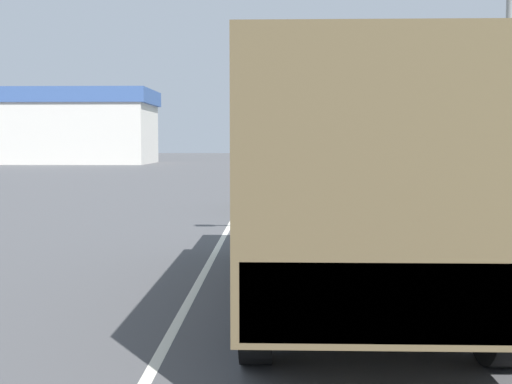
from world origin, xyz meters
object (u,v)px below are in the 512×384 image
object	(u,v)px
military_truck	(348,175)
car_third_ahead	(286,161)
car_second_ahead	(294,171)
car_nearest_ahead	(297,189)

from	to	relation	value
military_truck	car_third_ahead	world-z (taller)	military_truck
military_truck	car_second_ahead	distance (m)	24.03
military_truck	car_third_ahead	bearing A→B (deg)	90.22
military_truck	car_second_ahead	world-z (taller)	military_truck
military_truck	car_nearest_ahead	size ratio (longest dim) A/B	1.62
military_truck	car_second_ahead	xyz separation A→B (m)	(0.03, 24.00, -1.04)
car_third_ahead	military_truck	bearing A→B (deg)	-89.78
car_nearest_ahead	car_second_ahead	xyz separation A→B (m)	(0.28, 12.38, -0.01)
military_truck	car_third_ahead	xyz separation A→B (m)	(-0.15, 38.16, -0.94)
car_second_ahead	car_third_ahead	distance (m)	14.15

